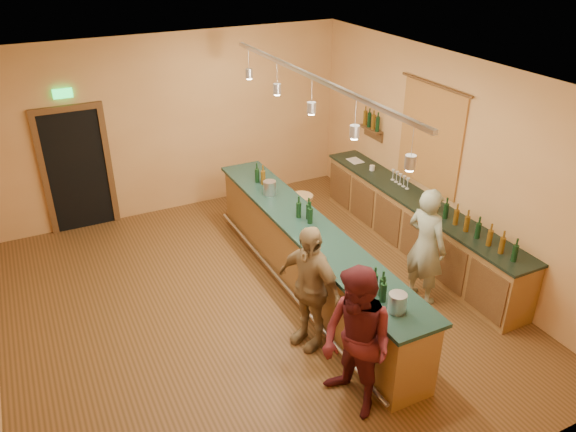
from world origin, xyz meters
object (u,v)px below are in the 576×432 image
back_counter (416,225)px  bartender (426,246)px  customer_b (309,287)px  bar_stool (302,203)px  customer_a (357,343)px  tasting_bar (309,254)px

back_counter → bartender: bartender is taller
customer_b → bar_stool: size_ratio=2.13×
back_counter → customer_a: (-2.68, -2.38, 0.40)m
bartender → bar_stool: bearing=4.7°
customer_b → bar_stool: 2.72m
bar_stool → bartender: bearing=-72.8°
back_counter → bar_stool: bearing=139.3°
back_counter → customer_a: size_ratio=2.56×
customer_a → bar_stool: size_ratio=2.25×
back_counter → customer_b: customer_b is taller
bartender → tasting_bar: bearing=43.8°
bartender → bar_stool: (-0.72, 2.31, -0.21)m
tasting_bar → bar_stool: 1.55m
customer_a → customer_b: bearing=167.1°
back_counter → customer_b: (-2.62, -1.20, 0.36)m
tasting_bar → customer_b: bearing=-118.2°
bartender → bar_stool: bartender is taller
bartender → customer_a: 2.35m
customer_a → customer_b: size_ratio=1.06×
customer_b → customer_a: bearing=-22.3°
tasting_bar → bar_stool: size_ratio=6.43×
tasting_bar → customer_a: bearing=-105.6°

